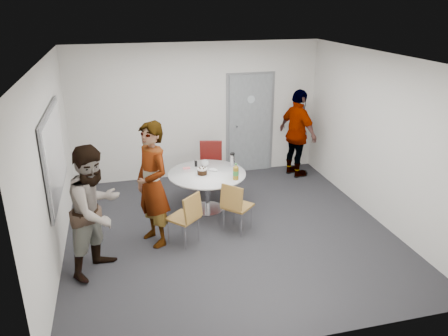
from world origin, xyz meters
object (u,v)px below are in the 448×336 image
object	(u,v)px
door	(250,124)
table	(208,178)
chair_near_left	(187,214)
person_main	(152,185)
chair_far	(211,160)
person_right	(298,134)
person_left	(96,210)
chair_near_right	(235,203)
whiteboard	(55,154)

from	to	relation	value
door	table	bearing A→B (deg)	-127.09
chair_near_left	person_main	bearing A→B (deg)	114.88
door	table	xyz separation A→B (m)	(-1.25, -1.65, -0.43)
door	chair_far	world-z (taller)	door
table	person_right	xyz separation A→B (m)	(2.10, 1.12, 0.30)
chair_near_left	chair_far	world-z (taller)	chair_far
chair_near_left	person_left	world-z (taller)	person_left
chair_near_right	person_left	xyz separation A→B (m)	(-2.03, -0.52, 0.39)
door	person_main	world-z (taller)	door
chair_near_left	person_left	xyz separation A→B (m)	(-1.25, -0.34, 0.39)
chair_near_right	whiteboard	bearing A→B (deg)	-138.96
person_left	person_right	xyz separation A→B (m)	(3.90, 2.52, 0.01)
chair_near_left	chair_near_right	size ratio (longest dim) A/B	1.00
whiteboard	person_right	distance (m)	4.78
door	chair_near_right	distance (m)	2.78
chair_near_right	person_main	xyz separation A→B (m)	(-1.24, 0.02, 0.44)
door	whiteboard	bearing A→B (deg)	-147.34
table	person_right	world-z (taller)	person_right
person_left	whiteboard	bearing A→B (deg)	72.90
whiteboard	table	xyz separation A→B (m)	(2.31, 0.63, -0.85)
door	person_right	xyz separation A→B (m)	(0.85, -0.53, -0.12)
whiteboard	person_right	world-z (taller)	whiteboard
table	person_main	xyz separation A→B (m)	(-1.01, -0.86, 0.34)
door	person_left	bearing A→B (deg)	-134.95
chair_far	person_right	bearing A→B (deg)	-159.69
person_left	chair_near_right	bearing A→B (deg)	-36.10
whiteboard	person_main	xyz separation A→B (m)	(1.30, -0.23, -0.51)
whiteboard	person_left	size ratio (longest dim) A/B	1.07
table	chair_near_left	world-z (taller)	table
chair_near_left	person_right	bearing A→B (deg)	-2.56
chair_near_left	person_right	size ratio (longest dim) A/B	0.46
door	chair_near_left	world-z (taller)	door
chair_near_left	person_main	distance (m)	0.67
table	person_left	xyz separation A→B (m)	(-1.80, -1.40, 0.29)
whiteboard	person_main	world-z (taller)	whiteboard
chair_far	chair_near_left	bearing A→B (deg)	81.84
chair_near_left	chair_near_right	xyz separation A→B (m)	(0.78, 0.18, 0.00)
whiteboard	chair_near_right	world-z (taller)	whiteboard
door	chair_far	bearing A→B (deg)	-143.49
table	chair_near_right	size ratio (longest dim) A/B	1.60
chair_near_right	door	bearing A→B (deg)	114.77
chair_near_right	chair_far	bearing A→B (deg)	136.20
chair_far	person_left	world-z (taller)	person_left
door	person_main	distance (m)	3.38
table	chair_far	size ratio (longest dim) A/B	1.42
chair_near_left	person_right	world-z (taller)	person_right
table	chair_near_right	bearing A→B (deg)	-75.28
person_left	chair_far	bearing A→B (deg)	-2.03
table	person_main	bearing A→B (deg)	-139.69
door	chair_near_right	xyz separation A→B (m)	(-1.02, -2.53, -0.52)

